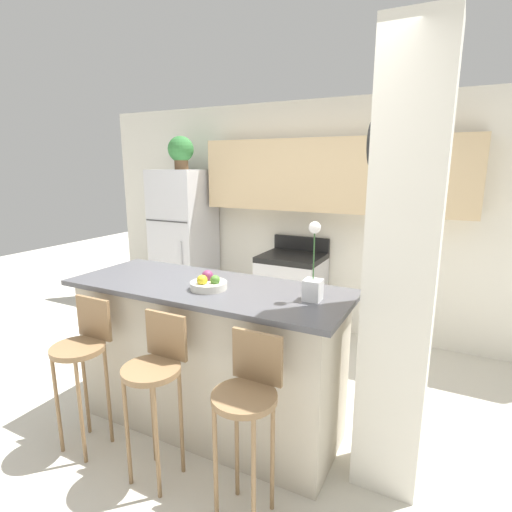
{
  "coord_description": "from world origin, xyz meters",
  "views": [
    {
      "loc": [
        1.48,
        -2.16,
        1.86
      ],
      "look_at": [
        0.0,
        0.74,
        1.12
      ],
      "focal_mm": 28.0,
      "sensor_mm": 36.0,
      "label": 1
    }
  ],
  "objects_px": {
    "refrigerator": "(185,244)",
    "bar_stool_left": "(83,352)",
    "fruit_bowl": "(208,284)",
    "trash_bin": "(212,311)",
    "bar_stool_mid": "(156,373)",
    "potted_plant_on_fridge": "(181,151)",
    "orchid_vase": "(313,278)",
    "bar_stool_right": "(248,400)",
    "stove_range": "(291,294)"
  },
  "relations": [
    {
      "from": "stove_range",
      "to": "refrigerator",
      "type": "bearing_deg",
      "value": -178.63
    },
    {
      "from": "refrigerator",
      "to": "fruit_bowl",
      "type": "height_order",
      "value": "refrigerator"
    },
    {
      "from": "refrigerator",
      "to": "fruit_bowl",
      "type": "bearing_deg",
      "value": -49.19
    },
    {
      "from": "stove_range",
      "to": "bar_stool_right",
      "type": "bearing_deg",
      "value": -73.23
    },
    {
      "from": "orchid_vase",
      "to": "trash_bin",
      "type": "xyz_separation_m",
      "value": [
        -1.73,
        1.51,
        -1.02
      ]
    },
    {
      "from": "bar_stool_mid",
      "to": "fruit_bowl",
      "type": "distance_m",
      "value": 0.64
    },
    {
      "from": "refrigerator",
      "to": "orchid_vase",
      "type": "xyz_separation_m",
      "value": [
        2.26,
        -1.73,
        0.3
      ]
    },
    {
      "from": "refrigerator",
      "to": "trash_bin",
      "type": "bearing_deg",
      "value": -22.45
    },
    {
      "from": "bar_stool_right",
      "to": "orchid_vase",
      "type": "distance_m",
      "value": 0.79
    },
    {
      "from": "fruit_bowl",
      "to": "trash_bin",
      "type": "relative_size",
      "value": 0.63
    },
    {
      "from": "fruit_bowl",
      "to": "trash_bin",
      "type": "height_order",
      "value": "fruit_bowl"
    },
    {
      "from": "bar_stool_left",
      "to": "bar_stool_right",
      "type": "bearing_deg",
      "value": 0.0
    },
    {
      "from": "stove_range",
      "to": "fruit_bowl",
      "type": "height_order",
      "value": "fruit_bowl"
    },
    {
      "from": "stove_range",
      "to": "orchid_vase",
      "type": "bearing_deg",
      "value": -64.51
    },
    {
      "from": "fruit_bowl",
      "to": "bar_stool_mid",
      "type": "bearing_deg",
      "value": -97.74
    },
    {
      "from": "bar_stool_right",
      "to": "fruit_bowl",
      "type": "distance_m",
      "value": 0.84
    },
    {
      "from": "bar_stool_left",
      "to": "fruit_bowl",
      "type": "xyz_separation_m",
      "value": [
        0.67,
        0.47,
        0.43
      ]
    },
    {
      "from": "bar_stool_right",
      "to": "orchid_vase",
      "type": "xyz_separation_m",
      "value": [
        0.14,
        0.57,
        0.53
      ]
    },
    {
      "from": "stove_range",
      "to": "fruit_bowl",
      "type": "bearing_deg",
      "value": -85.08
    },
    {
      "from": "bar_stool_mid",
      "to": "orchid_vase",
      "type": "distance_m",
      "value": 1.08
    },
    {
      "from": "potted_plant_on_fridge",
      "to": "orchid_vase",
      "type": "relative_size",
      "value": 0.81
    },
    {
      "from": "stove_range",
      "to": "bar_stool_right",
      "type": "distance_m",
      "value": 2.45
    },
    {
      "from": "stove_range",
      "to": "orchid_vase",
      "type": "xyz_separation_m",
      "value": [
        0.84,
        -1.76,
        0.75
      ]
    },
    {
      "from": "trash_bin",
      "to": "refrigerator",
      "type": "bearing_deg",
      "value": 157.55
    },
    {
      "from": "stove_range",
      "to": "potted_plant_on_fridge",
      "type": "bearing_deg",
      "value": -178.64
    },
    {
      "from": "bar_stool_mid",
      "to": "trash_bin",
      "type": "bearing_deg",
      "value": 115.32
    },
    {
      "from": "refrigerator",
      "to": "bar_stool_mid",
      "type": "bearing_deg",
      "value": -56.62
    },
    {
      "from": "bar_stool_right",
      "to": "orchid_vase",
      "type": "height_order",
      "value": "orchid_vase"
    },
    {
      "from": "orchid_vase",
      "to": "fruit_bowl",
      "type": "xyz_separation_m",
      "value": [
        -0.68,
        -0.1,
        -0.1
      ]
    },
    {
      "from": "bar_stool_mid",
      "to": "fruit_bowl",
      "type": "xyz_separation_m",
      "value": [
        0.06,
        0.47,
        0.43
      ]
    },
    {
      "from": "refrigerator",
      "to": "bar_stool_right",
      "type": "xyz_separation_m",
      "value": [
        2.12,
        -2.3,
        -0.23
      ]
    },
    {
      "from": "bar_stool_left",
      "to": "fruit_bowl",
      "type": "bearing_deg",
      "value": 35.09
    },
    {
      "from": "bar_stool_right",
      "to": "potted_plant_on_fridge",
      "type": "bearing_deg",
      "value": 132.69
    },
    {
      "from": "refrigerator",
      "to": "bar_stool_left",
      "type": "height_order",
      "value": "refrigerator"
    },
    {
      "from": "bar_stool_right",
      "to": "fruit_bowl",
      "type": "bearing_deg",
      "value": 139.03
    },
    {
      "from": "stove_range",
      "to": "bar_stool_left",
      "type": "bearing_deg",
      "value": -102.33
    },
    {
      "from": "bar_stool_right",
      "to": "stove_range",
      "type": "bearing_deg",
      "value": 106.77
    },
    {
      "from": "refrigerator",
      "to": "stove_range",
      "type": "xyz_separation_m",
      "value": [
        1.42,
        0.03,
        -0.45
      ]
    },
    {
      "from": "refrigerator",
      "to": "potted_plant_on_fridge",
      "type": "bearing_deg",
      "value": 116.5
    },
    {
      "from": "refrigerator",
      "to": "bar_stool_left",
      "type": "xyz_separation_m",
      "value": [
        0.91,
        -2.3,
        -0.23
      ]
    },
    {
      "from": "fruit_bowl",
      "to": "refrigerator",
      "type": "bearing_deg",
      "value": 130.81
    },
    {
      "from": "bar_stool_left",
      "to": "potted_plant_on_fridge",
      "type": "bearing_deg",
      "value": 111.56
    },
    {
      "from": "stove_range",
      "to": "bar_stool_left",
      "type": "distance_m",
      "value": 2.4
    },
    {
      "from": "refrigerator",
      "to": "bar_stool_mid",
      "type": "relative_size",
      "value": 1.79
    },
    {
      "from": "bar_stool_mid",
      "to": "trash_bin",
      "type": "height_order",
      "value": "bar_stool_mid"
    },
    {
      "from": "stove_range",
      "to": "orchid_vase",
      "type": "height_order",
      "value": "orchid_vase"
    },
    {
      "from": "refrigerator",
      "to": "bar_stool_right",
      "type": "relative_size",
      "value": 1.79
    },
    {
      "from": "bar_stool_mid",
      "to": "potted_plant_on_fridge",
      "type": "distance_m",
      "value": 3.07
    },
    {
      "from": "refrigerator",
      "to": "potted_plant_on_fridge",
      "type": "height_order",
      "value": "potted_plant_on_fridge"
    },
    {
      "from": "orchid_vase",
      "to": "trash_bin",
      "type": "height_order",
      "value": "orchid_vase"
    }
  ]
}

